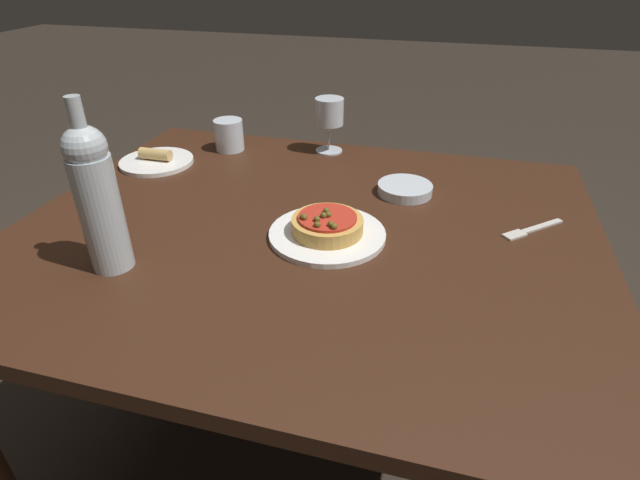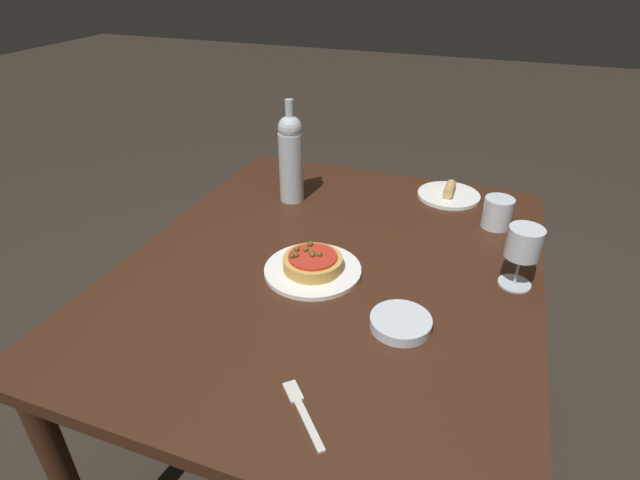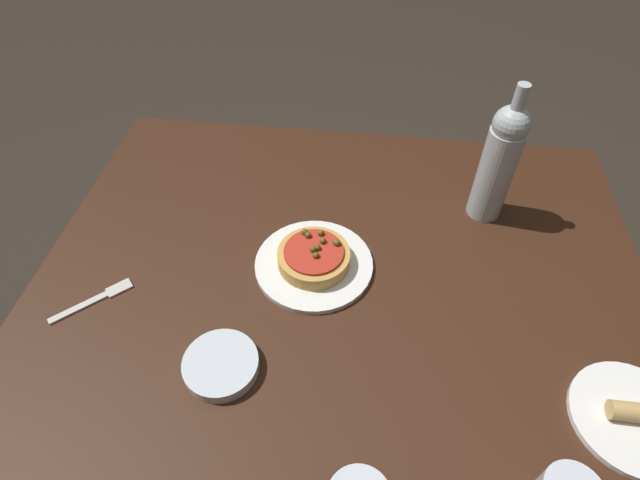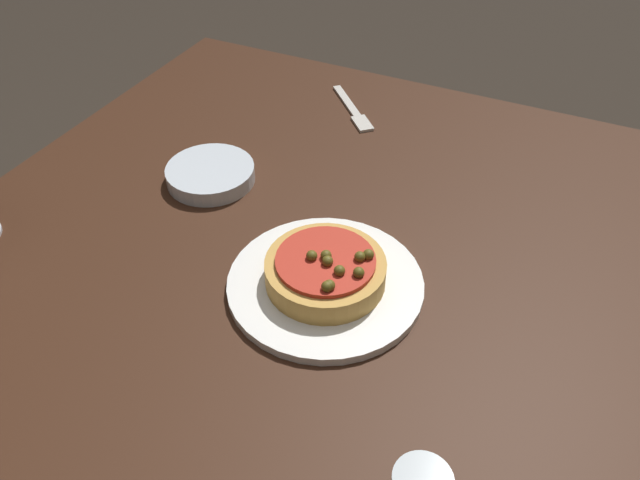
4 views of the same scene
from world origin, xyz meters
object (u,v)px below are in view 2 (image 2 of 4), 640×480
Objects in this scene: water_cup at (498,213)px; dining_table at (332,288)px; side_plate at (449,194)px; wine_bottle at (291,157)px; wine_glass at (524,245)px; fork at (302,410)px; pizza at (313,262)px; side_bowl at (401,323)px; dinner_plate at (313,270)px.

dining_table is at bearing -47.64° from water_cup.
side_plate is (-0.51, 0.23, 0.09)m from dining_table.
water_cup reaches higher than side_plate.
side_plate is (-0.20, 0.48, -0.14)m from wine_bottle.
wine_glass reaches higher than dining_table.
wine_glass is at bearing -75.50° from fork.
pizza is 0.95× the size of wine_glass.
fork is (0.55, -0.35, -0.11)m from wine_glass.
water_cup is at bearing 134.27° from pizza.
side_bowl is (0.19, 0.23, 0.09)m from dining_table.
water_cup reaches higher than dining_table.
side_bowl is (0.26, -0.23, -0.10)m from wine_glass.
side_plate is at bearing 155.54° from dining_table.
dinner_plate is 0.29m from side_bowl.
dinner_plate is at bearing -24.42° from fork.
dining_table is at bearing 149.51° from pizza.
fork is at bearing -22.21° from side_bowl.
pizza is 0.51m from wine_glass.
wine_bottle is (-0.37, -0.22, 0.12)m from pizza.
side_plate is at bearing -153.66° from wine_glass.
dinner_plate is at bearing -117.34° from side_bowl.
water_cup is 0.45× the size of side_plate.
dining_table is at bearing 150.09° from dinner_plate.
dinner_plate reaches higher than fork.
wine_glass is 1.18× the size of fork.
wine_bottle is 0.89m from fork.
wine_glass reaches higher than side_bowl.
wine_bottle is (-0.37, -0.22, 0.14)m from dinner_plate.
wine_glass reaches higher than pizza.
dinner_plate is at bearing -29.91° from dining_table.
side_plate is (-0.71, 0.01, -0.00)m from side_bowl.
fork is 1.00m from side_plate.
wine_glass is 0.51m from side_plate.
wine_glass is at bearing 12.28° from water_cup.
water_cup is 0.68× the size of fork.
dinner_plate is 0.63m from side_plate.
pizza is 0.29m from side_bowl.
wine_bottle is at bearing -136.89° from side_bowl.
wine_glass is 1.75× the size of water_cup.
pizza reaches higher than fork.
pizza is at bearing 30.04° from wine_bottle.
wine_bottle reaches higher than dining_table.
wine_glass is at bearing 98.00° from dining_table.
pizza is 0.46× the size of wine_bottle.
dinner_plate is 1.64× the size of pizza.
water_cup is at bearing 163.07° from side_bowl.
wine_glass reaches higher than side_plate.
side_bowl is 0.71m from side_plate.
pizza is at bearing -117.33° from side_bowl.
wine_bottle is at bearing -141.62° from dining_table.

